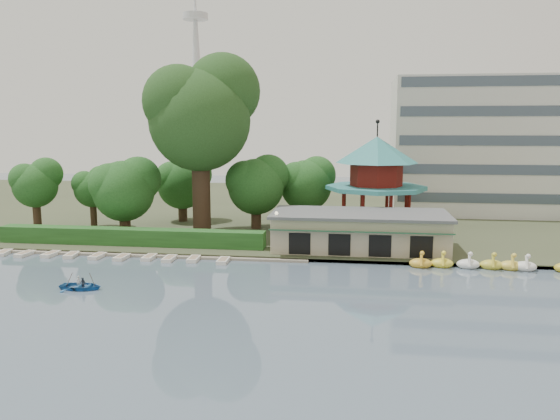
% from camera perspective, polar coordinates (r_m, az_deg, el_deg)
% --- Properties ---
extents(ground_plane, '(220.00, 220.00, 0.00)m').
position_cam_1_polar(ground_plane, '(39.20, -6.61, -11.19)').
color(ground_plane, slate).
rests_on(ground_plane, ground).
extents(shore, '(220.00, 70.00, 0.40)m').
position_cam_1_polar(shore, '(89.13, 1.70, 0.26)').
color(shore, '#424930').
rests_on(shore, ground).
extents(embankment, '(220.00, 0.60, 0.30)m').
position_cam_1_polar(embankment, '(55.37, -2.16, -5.03)').
color(embankment, gray).
rests_on(embankment, ground).
extents(dock, '(34.00, 1.60, 0.24)m').
position_cam_1_polar(dock, '(58.52, -13.86, -4.56)').
color(dock, gray).
rests_on(dock, ground).
extents(boathouse, '(18.60, 9.39, 3.90)m').
position_cam_1_polar(boathouse, '(58.67, 8.30, -2.12)').
color(boathouse, tan).
rests_on(boathouse, shore).
extents(pavilion, '(12.40, 12.40, 13.50)m').
position_cam_1_polar(pavilion, '(67.96, 10.03, 3.67)').
color(pavilion, tan).
rests_on(pavilion, shore).
extents(office_building, '(38.00, 18.00, 20.00)m').
position_cam_1_polar(office_building, '(87.88, 23.30, 5.68)').
color(office_building, silver).
rests_on(office_building, shore).
extents(broadcast_tower, '(8.00, 8.00, 96.00)m').
position_cam_1_polar(broadcast_tower, '(184.18, -8.74, 15.07)').
color(broadcast_tower, silver).
rests_on(broadcast_tower, ground).
extents(hedge, '(30.00, 2.00, 1.80)m').
position_cam_1_polar(hedge, '(62.39, -15.36, -2.69)').
color(hedge, '#265C23').
rests_on(hedge, shore).
extents(lamp_post, '(0.36, 0.36, 4.28)m').
position_cam_1_polar(lamp_post, '(56.12, -0.37, -1.51)').
color(lamp_post, black).
rests_on(lamp_post, shore).
extents(big_tree, '(13.31, 12.40, 21.68)m').
position_cam_1_polar(big_tree, '(66.43, -8.22, 10.21)').
color(big_tree, '#3A281C').
rests_on(big_tree, shore).
extents(small_trees, '(39.76, 17.21, 9.41)m').
position_cam_1_polar(small_trees, '(70.74, -9.26, 2.75)').
color(small_trees, '#3A281C').
rests_on(small_trees, shore).
extents(swan_boats, '(15.31, 2.12, 1.92)m').
position_cam_1_polar(swan_boats, '(55.32, 20.97, -5.37)').
color(swan_boats, yellow).
rests_on(swan_boats, ground).
extents(moored_rowboats, '(24.90, 2.68, 0.36)m').
position_cam_1_polar(moored_rowboats, '(58.53, -17.40, -4.65)').
color(moored_rowboats, white).
rests_on(moored_rowboats, ground).
extents(rowboat_with_passengers, '(4.92, 3.54, 2.01)m').
position_cam_1_polar(rowboat_with_passengers, '(48.32, -20.09, -7.19)').
color(rowboat_with_passengers, '#2664A3').
rests_on(rowboat_with_passengers, ground).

